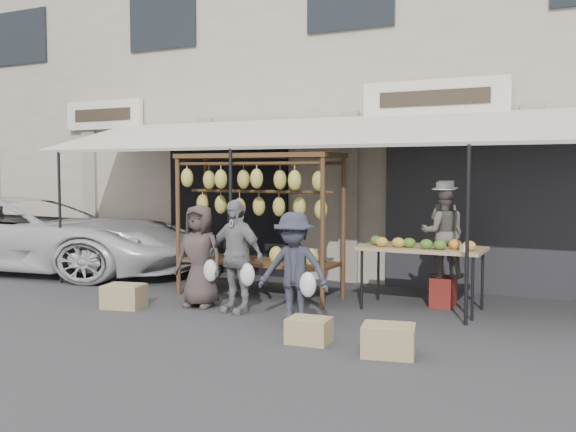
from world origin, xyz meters
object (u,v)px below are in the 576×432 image
Objects in this scene: produce_table at (422,249)px; van at (22,215)px; banana_rack at (257,197)px; vendor_right at (443,232)px; customer_right at (294,269)px; customer_left at (200,256)px; customer_mid at (235,256)px; crate_far at (124,296)px; vendor_left at (445,231)px; crate_near_a at (309,330)px; crate_near_b at (388,340)px.

van is (-8.08, 0.15, 0.21)m from produce_table.
banana_rack reaches higher than vendor_right.
produce_table is at bearing 4.44° from banana_rack.
vendor_right is 2.45m from customer_right.
customer_right is (1.72, -0.41, -0.02)m from customer_left.
van reaches higher than customer_mid.
customer_right is 2.61× the size of crate_far.
produce_table is 1.29× the size of vendor_left.
vendor_right is at bearing 70.69° from crate_near_a.
produce_table is at bearing -99.23° from van.
customer_left is at bearing -157.86° from produce_table.
vendor_right is 8.30m from van.
produce_table is 1.15× the size of customer_left.
customer_right reaches higher than crate_near_b.
van reaches higher than customer_left.
vendor_left is at bearing 91.04° from crate_near_b.
banana_rack is 2.00× the size of vendor_right.
crate_near_b reaches higher than crate_near_a.
van is (-6.86, 1.75, 0.36)m from customer_right.
crate_near_b is 0.11× the size of van.
customer_right is (-1.22, -1.60, -0.15)m from produce_table.
van is (-5.80, 1.42, 0.30)m from customer_mid.
crate_near_b is 8.77m from van.
vendor_right is 0.83× the size of customer_mid.
vendor_left is at bearing 64.81° from produce_table.
van is at bearing 161.82° from crate_near_a.
vendor_left is 0.25× the size of van.
customer_mid is 3.29× the size of crate_near_a.
customer_left is at bearing -112.03° from banana_rack.
customer_left is at bearing 7.19° from vendor_right.
vendor_right reaches higher than crate_far.
customer_mid reaches higher than customer_left.
banana_rack is 1.36m from customer_left.
banana_rack is 2.63m from produce_table.
vendor_right is at bearing 103.44° from vendor_left.
vendor_left reaches higher than vendor_right.
produce_table is at bearing 37.44° from customer_mid.
crate_near_a is at bearing -116.36° from van.
customer_mid is 2.83× the size of crate_far.
crate_near_a is (1.58, -1.01, -0.64)m from customer_mid.
customer_mid is 0.30× the size of van.
crate_near_b is (2.56, -1.10, -0.62)m from customer_mid.
banana_rack is at bearing 127.33° from customer_right.
produce_table is 0.33× the size of van.
customer_mid is 1.12m from customer_right.
customer_right is at bearing 34.77° from vendor_right.
vendor_right is 2.99m from customer_mid.
customer_right reaches higher than crate_near_a.
van reaches higher than crate_near_a.
banana_rack is 1.35m from customer_mid.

